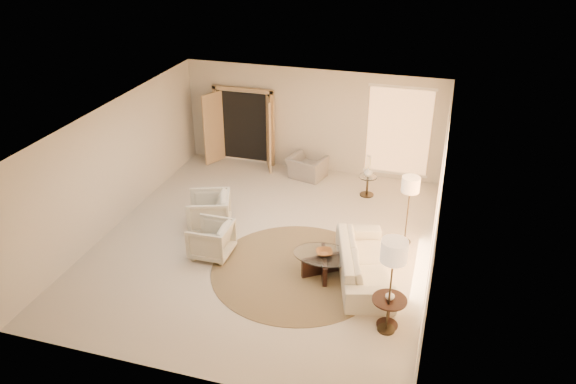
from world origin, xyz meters
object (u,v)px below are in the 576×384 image
(side_vase, at_px, (368,172))
(accent_chair, at_px, (307,164))
(side_table, at_px, (367,184))
(coffee_table, at_px, (324,261))
(end_vase, at_px, (390,295))
(end_table, at_px, (389,308))
(floor_lamp_far, at_px, (394,255))
(sofa, at_px, (364,262))
(floor_lamp_near, at_px, (410,188))
(bowl, at_px, (324,253))
(armchair_right, at_px, (211,238))
(armchair_left, at_px, (209,210))

(side_vase, bearing_deg, accent_chair, 161.88)
(side_table, height_order, side_vase, side_vase)
(coffee_table, bearing_deg, side_table, 85.70)
(side_table, xyz_separation_m, end_vase, (1.15, -4.78, 0.33))
(end_table, bearing_deg, floor_lamp_far, -90.00)
(sofa, xyz_separation_m, floor_lamp_far, (0.65, -1.42, 1.19))
(coffee_table, height_order, end_vase, end_vase)
(floor_lamp_near, bearing_deg, coffee_table, -131.32)
(bowl, bearing_deg, side_table, 85.70)
(sofa, bearing_deg, end_vase, -169.66)
(side_table, xyz_separation_m, side_vase, (0.00, 0.00, 0.32))
(accent_chair, relative_size, bowl, 2.82)
(floor_lamp_far, bearing_deg, side_vase, 103.23)
(armchair_right, xyz_separation_m, accent_chair, (0.95, 4.16, -0.01))
(coffee_table, height_order, side_vase, side_vase)
(end_vase, bearing_deg, accent_chair, 118.21)
(floor_lamp_near, distance_m, bowl, 2.31)
(accent_chair, bearing_deg, armchair_left, 80.13)
(bowl, xyz_separation_m, end_vase, (1.42, -1.19, 0.16))
(armchair_right, xyz_separation_m, side_table, (2.66, 3.60, -0.09))
(end_table, height_order, bowl, end_table)
(accent_chair, relative_size, floor_lamp_near, 0.58)
(armchair_right, xyz_separation_m, bowl, (2.39, 0.02, 0.08))
(accent_chair, bearing_deg, bowl, 123.46)
(armchair_right, distance_m, accent_chair, 4.27)
(end_table, bearing_deg, coffee_table, 140.03)
(sofa, xyz_separation_m, bowl, (-0.78, -0.11, 0.14))
(coffee_table, xyz_separation_m, end_vase, (1.42, -1.19, 0.37))
(armchair_left, relative_size, side_vase, 4.03)
(floor_lamp_near, distance_m, floor_lamp_far, 2.94)
(floor_lamp_far, xyz_separation_m, side_vase, (-1.15, 4.90, -0.89))
(floor_lamp_near, height_order, floor_lamp_far, floor_lamp_far)
(armchair_left, relative_size, armchair_right, 1.13)
(sofa, distance_m, end_vase, 1.48)
(coffee_table, xyz_separation_m, end_table, (1.42, -1.19, 0.11))
(side_table, relative_size, side_vase, 2.30)
(coffee_table, relative_size, side_table, 2.95)
(side_table, xyz_separation_m, floor_lamp_near, (1.15, -1.97, 1.01))
(floor_lamp_near, bearing_deg, accent_chair, 138.56)
(bowl, bearing_deg, end_table, -39.97)
(sofa, xyz_separation_m, floor_lamp_near, (0.65, 1.51, 0.99))
(bowl, bearing_deg, floor_lamp_far, -42.77)
(end_table, height_order, floor_lamp_near, floor_lamp_near)
(floor_lamp_far, distance_m, side_vase, 5.11)
(coffee_table, height_order, end_table, end_table)
(side_table, distance_m, floor_lamp_far, 5.18)
(accent_chair, bearing_deg, sofa, 133.08)
(armchair_right, bearing_deg, side_vase, 142.86)
(floor_lamp_far, bearing_deg, end_vase, 90.00)
(accent_chair, xyz_separation_m, floor_lamp_near, (2.86, -2.53, 0.94))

